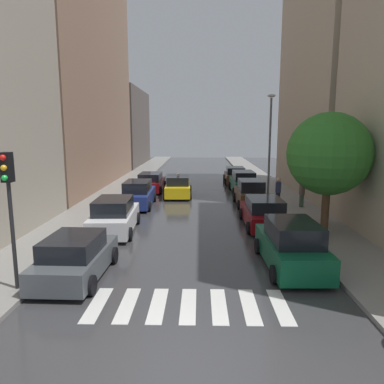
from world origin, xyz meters
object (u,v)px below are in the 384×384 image
parked_car_left_nearest (76,258)px  parked_car_right_fifth (235,175)px  pedestrian_foreground (325,198)px  traffic_light_left_corner (9,191)px  parked_car_right_nearest (291,246)px  parked_car_left_fourth (151,183)px  parked_car_right_third (250,194)px  parked_car_left_second (114,216)px  parked_car_right_second (264,213)px  lamp_post_right (270,139)px  street_tree_right (329,154)px  parked_car_left_third (138,194)px  parked_car_right_fourth (243,183)px  pedestrian_by_kerb (302,185)px  pedestrian_near_tree (278,191)px  taxi_midroad (178,187)px

parked_car_left_nearest → parked_car_right_fifth: (7.71, 22.85, 0.01)m
pedestrian_foreground → traffic_light_left_corner: 15.05m
pedestrian_foreground → parked_car_right_nearest: bearing=-171.0°
parked_car_left_fourth → parked_car_right_third: size_ratio=1.16×
parked_car_left_second → parked_car_right_second: 7.78m
parked_car_right_nearest → lamp_post_right: 14.93m
parked_car_left_second → parked_car_left_fourth: size_ratio=1.00×
street_tree_right → parked_car_right_fifth: bearing=98.1°
parked_car_left_third → parked_car_right_fifth: 13.31m
parked_car_left_third → lamp_post_right: size_ratio=0.63×
parked_car_right_third → street_tree_right: 8.37m
parked_car_right_nearest → parked_car_right_fifth: size_ratio=1.05×
parked_car_right_fourth → parked_car_right_fifth: bearing=0.5°
pedestrian_foreground → parked_car_left_fourth: bearing=82.1°
parked_car_left_fourth → parked_car_left_third: bearing=-179.6°
parked_car_right_second → pedestrian_by_kerb: size_ratio=2.35×
parked_car_left_third → lamp_post_right: 10.66m
parked_car_right_second → lamp_post_right: (1.82, 8.58, 3.71)m
pedestrian_near_tree → street_tree_right: (0.80, -6.59, 2.85)m
parked_car_left_third → traffic_light_left_corner: (-1.64, -13.12, 2.47)m
parked_car_left_nearest → parked_car_right_second: 10.34m
parked_car_left_second → lamp_post_right: size_ratio=0.62×
parked_car_left_third → pedestrian_near_tree: bearing=-92.8°
street_tree_right → parked_car_right_second: bearing=143.0°
parked_car_right_fourth → parked_car_right_fifth: (-0.16, 5.32, -0.09)m
parked_car_right_nearest → taxi_midroad: (-5.09, 14.48, -0.08)m
parked_car_left_nearest → parked_car_left_second: bearing=1.2°
parked_car_left_nearest → parked_car_left_third: size_ratio=0.88×
pedestrian_foreground → pedestrian_by_kerb: 4.22m
pedestrian_foreground → pedestrian_near_tree: 4.76m
parked_car_left_third → parked_car_right_third: (7.57, 0.41, 0.01)m
parked_car_left_nearest → parked_car_right_nearest: bearing=-80.4°
parked_car_left_third → street_tree_right: bearing=-125.3°
parked_car_right_second → street_tree_right: street_tree_right is taller
parked_car_left_nearest → parked_car_right_third: size_ratio=1.03×
parked_car_right_nearest → street_tree_right: (2.53, 3.87, 3.15)m
street_tree_right → lamp_post_right: (-0.72, 10.50, 0.46)m
taxi_midroad → pedestrian_by_kerb: (8.28, -4.29, 0.82)m
parked_car_left_nearest → taxi_midroad: (2.63, 15.59, 0.03)m
pedestrian_foreground → parked_car_right_third: bearing=69.2°
taxi_midroad → street_tree_right: size_ratio=0.77×
parked_car_left_nearest → traffic_light_left_corner: 3.20m
street_tree_right → parked_car_left_third: bearing=145.6°
traffic_light_left_corner → parked_car_right_third: bearing=55.8°
parked_car_right_fourth → parked_car_right_fifth: 5.32m
parked_car_left_nearest → taxi_midroad: bearing=-8.2°
pedestrian_near_tree → parked_car_right_fourth: bearing=3.9°
parked_car_right_nearest → parked_car_right_third: (0.02, 11.19, -0.02)m
parked_car_right_second → parked_car_right_nearest: bearing=179.7°
pedestrian_by_kerb → traffic_light_left_corner: 17.70m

